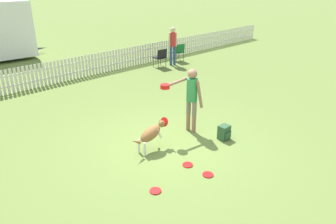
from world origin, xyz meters
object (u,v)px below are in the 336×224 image
handler_person (190,93)px  frisbee_midfield (208,175)px  frisbee_near_handler (188,165)px  spectator_standing (173,42)px  backpack_on_grass (224,132)px  folding_chair_center (179,51)px  leaping_dog (151,133)px  folding_chair_blue_left (161,56)px  frisbee_near_dog (155,191)px

handler_person → frisbee_midfield: size_ratio=7.35×
frisbee_near_handler → spectator_standing: (5.45, 6.28, 1.01)m
frisbee_midfield → backpack_on_grass: size_ratio=0.62×
frisbee_near_handler → spectator_standing: spectator_standing is taller
frisbee_near_handler → folding_chair_center: 8.96m
leaping_dog → backpack_on_grass: size_ratio=3.00×
handler_person → folding_chair_blue_left: bearing=-36.5°
handler_person → folding_chair_center: size_ratio=2.04×
spectator_standing → handler_person: bearing=62.2°
frisbee_midfield → folding_chair_center: size_ratio=0.28×
leaping_dog → frisbee_midfield: size_ratio=4.81×
frisbee_near_handler → frisbee_near_dog: same height
frisbee_midfield → backpack_on_grass: (1.52, 0.79, 0.17)m
backpack_on_grass → spectator_standing: (3.88, 6.04, 0.84)m
leaping_dog → folding_chair_center: folding_chair_center is taller
leaping_dog → folding_chair_center: size_ratio=1.33×
backpack_on_grass → folding_chair_center: folding_chair_center is taller
frisbee_midfield → spectator_standing: (5.40, 6.83, 1.01)m
frisbee_midfield → folding_chair_blue_left: 8.36m
backpack_on_grass → folding_chair_center: size_ratio=0.44×
folding_chair_blue_left → folding_chair_center: bearing=-163.2°
frisbee_midfield → folding_chair_blue_left: folding_chair_blue_left is taller
folding_chair_center → spectator_standing: (-0.64, -0.28, 0.52)m
backpack_on_grass → frisbee_midfield: bearing=-152.5°
leaping_dog → folding_chair_blue_left: folding_chair_blue_left is taller
frisbee_near_dog → spectator_standing: spectator_standing is taller
folding_chair_blue_left → leaping_dog: bearing=54.0°
handler_person → spectator_standing: bearing=-41.6°
handler_person → leaping_dog: handler_person is taller
leaping_dog → spectator_standing: size_ratio=0.66×
backpack_on_grass → spectator_standing: spectator_standing is taller
folding_chair_center → spectator_standing: 0.87m
backpack_on_grass → handler_person: bearing=111.4°
frisbee_near_dog → folding_chair_center: size_ratio=0.28×
frisbee_near_handler → folding_chair_blue_left: folding_chair_blue_left is taller
frisbee_near_dog → folding_chair_blue_left: folding_chair_blue_left is taller
leaping_dog → backpack_on_grass: bearing=61.9°
folding_chair_blue_left → spectator_standing: (0.68, -0.05, 0.53)m
handler_person → folding_chair_blue_left: size_ratio=2.05×
leaping_dog → frisbee_near_dog: 1.68m
frisbee_near_dog → frisbee_midfield: bearing=-15.7°
frisbee_near_dog → folding_chair_center: (7.21, 6.78, 0.49)m
frisbee_midfield → folding_chair_blue_left: (4.73, 6.88, 0.49)m
frisbee_midfield → folding_chair_blue_left: size_ratio=0.28×
frisbee_near_handler → frisbee_midfield: bearing=-85.5°
frisbee_near_handler → spectator_standing: size_ratio=0.14×
leaping_dog → frisbee_near_dog: leaping_dog is taller
handler_person → folding_chair_center: bearing=-44.1°
handler_person → leaping_dog: size_ratio=1.53×
leaping_dog → spectator_standing: 7.66m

